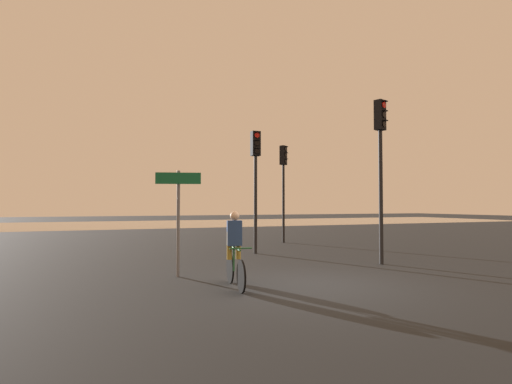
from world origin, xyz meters
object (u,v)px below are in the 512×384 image
Objects in this scene: traffic_light_far_right at (283,175)px; cyclist at (235,249)px; traffic_light_center at (256,168)px; direction_sign_post at (178,207)px; traffic_light_near_right at (381,151)px.

traffic_light_far_right is 2.67× the size of cyclist.
traffic_light_center is 1.71× the size of direction_sign_post.
direction_sign_post is (-3.49, -3.68, -1.40)m from traffic_light_center.
traffic_light_near_right is at bearing 120.77° from traffic_light_center.
traffic_light_near_right is 1.89× the size of direction_sign_post.
traffic_light_near_right is at bearing -165.62° from direction_sign_post.
traffic_light_center is at bearing -110.15° from cyclist.
traffic_light_near_right is 7.23m from traffic_light_far_right.
cyclist is at bearing -6.13° from traffic_light_near_right.
traffic_light_near_right reaches higher than traffic_light_center.
direction_sign_post is (-6.02, 0.12, -1.68)m from traffic_light_near_right.
traffic_light_near_right is at bearing 51.63° from traffic_light_far_right.
traffic_light_center reaches higher than cyclist.
traffic_light_far_right reaches higher than cyclist.
cyclist is (-5.11, -1.54, -2.56)m from traffic_light_near_right.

